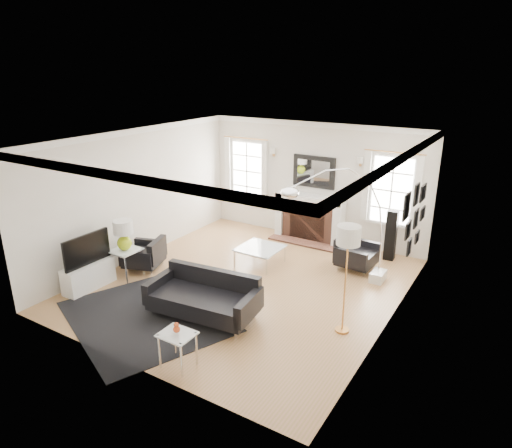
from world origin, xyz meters
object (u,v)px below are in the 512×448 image
Objects in this scene: armchair_left at (146,255)px; coffee_table at (260,249)px; fireplace at (309,218)px; armchair_right at (354,254)px; arc_floor_lamp at (337,222)px; gourd_lamp at (124,233)px; sofa at (205,297)px.

armchair_left is 1.15× the size of coffee_table.
fireplace reaches higher than armchair_right.
coffee_table is (-1.77, -0.86, 0.04)m from armchair_right.
fireplace is 2.51m from arc_floor_lamp.
coffee_table is 1.41× the size of gourd_lamp.
arc_floor_lamp is (3.64, 1.85, 0.35)m from gourd_lamp.
gourd_lamp is at bearing -120.28° from fireplace.
armchair_right is at bearing 36.72° from gourd_lamp.
armchair_right is (1.51, -1.00, -0.24)m from fireplace.
armchair_right is 1.41× the size of gourd_lamp.
fireplace is 1.98× the size of coffee_table.
sofa is 2.27× the size of coffee_table.
armchair_right is at bearing 64.77° from sofa.
coffee_table is 2.79m from gourd_lamp.
sofa is 3.46m from armchair_right.
coffee_table is (-0.29, 2.28, 0.02)m from sofa.
armchair_left is at bearing -148.04° from armchair_right.
armchair_right is (3.66, 2.28, 0.00)m from armchair_left.
sofa is 2.34m from gourd_lamp.
coffee_table is at bearing -97.82° from fireplace.
fireplace is 2.79× the size of gourd_lamp.
sofa reaches higher than armchair_left.
armchair_left is 4.32m from armchair_right.
arc_floor_lamp reaches higher than fireplace.
fireplace is 1.88m from coffee_table.
armchair_right reaches higher than armchair_left.
armchair_right is at bearing 25.86° from coffee_table.
fireplace is at bearing 59.72° from gourd_lamp.
fireplace is at bearing 146.63° from armchair_right.
arc_floor_lamp is at bearing 20.84° from armchair_left.
arc_floor_lamp reaches higher than gourd_lamp.
fireplace is 0.87× the size of sofa.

